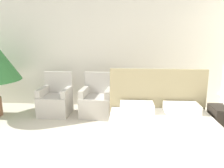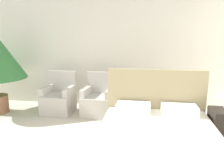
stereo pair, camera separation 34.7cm
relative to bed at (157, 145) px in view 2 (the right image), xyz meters
name	(u,v)px [view 2 (the right image)]	position (x,y,z in m)	size (l,w,h in m)	color
wall_back	(101,46)	(-1.25, 2.42, 1.18)	(10.00, 0.06, 2.90)	silver
bed	(157,145)	(0.00, 0.00, 0.00)	(1.63, 1.99, 1.14)	#8C7A5B
armchair_near_window_left	(59,100)	(-2.06, 1.69, 0.01)	(0.65, 0.63, 0.90)	#B7B2A8
armchair_near_window_right	(99,102)	(-1.16, 1.69, 0.01)	(0.68, 0.66, 0.90)	#B7B2A8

